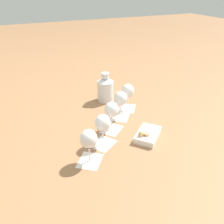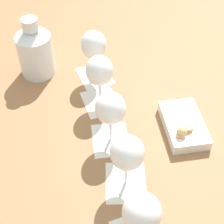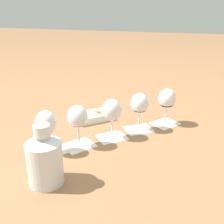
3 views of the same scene
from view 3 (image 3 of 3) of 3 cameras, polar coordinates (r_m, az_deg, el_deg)
The scene contains 13 objects.
ground_plane at distance 1.16m, azimuth -0.02°, elevation -5.17°, with size 8.00×8.00×0.00m, color #936642.
tasting_card_0 at distance 1.07m, azimuth -12.72°, elevation -7.98°, with size 0.15×0.15×0.00m.
tasting_card_1 at distance 1.10m, azimuth -6.70°, elevation -6.74°, with size 0.15×0.15×0.00m.
tasting_card_2 at distance 1.16m, azimuth 0.16°, elevation -5.04°, with size 0.15×0.15×0.00m.
tasting_card_3 at distance 1.23m, azimuth 5.44°, elevation -3.53°, with size 0.14×0.15×0.00m.
tasting_card_4 at distance 1.30m, azimuth 10.74°, elevation -2.30°, with size 0.15×0.15×0.00m.
wine_glass_0 at distance 1.02m, azimuth -13.23°, elevation -2.58°, with size 0.08×0.08×0.16m.
wine_glass_1 at distance 1.05m, azimuth -6.96°, elevation -1.43°, with size 0.08×0.08×0.16m.
wine_glass_2 at distance 1.11m, azimuth 0.17°, elevation 0.06°, with size 0.08×0.08×0.16m.
wine_glass_3 at distance 1.18m, azimuth 5.63°, elevation 1.33°, with size 0.08×0.08×0.16m.
wine_glass_4 at distance 1.26m, azimuth 11.09°, elevation 2.31°, with size 0.08×0.08×0.16m.
ceramic_vase at distance 0.87m, azimuth -13.54°, elevation -9.19°, with size 0.11×0.11×0.19m.
snack_dish at distance 1.32m, azimuth -3.96°, elevation -0.87°, with size 0.19×0.19×0.06m.
Camera 3 is at (-0.99, -0.28, 0.53)m, focal length 45.00 mm.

